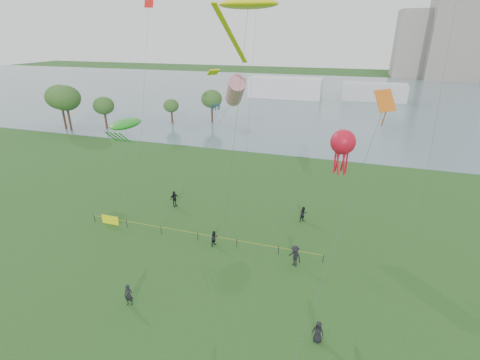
% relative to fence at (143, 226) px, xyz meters
% --- Properties ---
extents(ground_plane, '(400.00, 400.00, 0.00)m').
position_rel_fence_xyz_m(ground_plane, '(11.19, -12.37, -0.55)').
color(ground_plane, '#183E13').
extents(lake, '(400.00, 120.00, 0.08)m').
position_rel_fence_xyz_m(lake, '(11.19, 87.63, -0.53)').
color(lake, slate).
rests_on(lake, ground_plane).
extents(building_mid, '(20.00, 20.00, 38.00)m').
position_rel_fence_xyz_m(building_mid, '(57.19, 149.63, 18.45)').
color(building_mid, gray).
rests_on(building_mid, ground_plane).
extents(building_low, '(16.00, 18.00, 28.00)m').
position_rel_fence_xyz_m(building_low, '(43.19, 155.63, 13.45)').
color(building_low, gray).
rests_on(building_low, ground_plane).
extents(pavilion_left, '(22.00, 8.00, 6.00)m').
position_rel_fence_xyz_m(pavilion_left, '(-0.81, 82.63, 2.45)').
color(pavilion_left, silver).
rests_on(pavilion_left, ground_plane).
extents(pavilion_right, '(18.00, 7.00, 5.00)m').
position_rel_fence_xyz_m(pavilion_right, '(25.19, 85.63, 1.95)').
color(pavilion_right, silver).
rests_on(pavilion_right, ground_plane).
extents(trees, '(32.57, 20.68, 9.13)m').
position_rel_fence_xyz_m(trees, '(-30.33, 34.10, 5.43)').
color(trees, '#3B251A').
rests_on(trees, ground_plane).
extents(fence, '(24.07, 0.07, 1.05)m').
position_rel_fence_xyz_m(fence, '(0.00, 0.00, 0.00)').
color(fence, black).
rests_on(fence, ground_plane).
extents(spectator_a, '(0.83, 0.92, 1.55)m').
position_rel_fence_xyz_m(spectator_a, '(8.02, -0.35, 0.22)').
color(spectator_a, black).
rests_on(spectator_a, ground_plane).
extents(spectator_b, '(1.45, 1.29, 1.95)m').
position_rel_fence_xyz_m(spectator_b, '(15.77, -1.15, 0.42)').
color(spectator_b, black).
rests_on(spectator_b, ground_plane).
extents(spectator_c, '(0.99, 1.21, 1.92)m').
position_rel_fence_xyz_m(spectator_c, '(0.62, 5.82, 0.41)').
color(spectator_c, black).
rests_on(spectator_c, ground_plane).
extents(spectator_d, '(0.85, 0.63, 1.58)m').
position_rel_fence_xyz_m(spectator_d, '(18.51, -8.76, 0.24)').
color(spectator_d, black).
rests_on(spectator_d, ground_plane).
extents(spectator_f, '(0.73, 0.57, 1.75)m').
position_rel_fence_xyz_m(spectator_f, '(4.83, -9.55, 0.32)').
color(spectator_f, black).
rests_on(spectator_f, ground_plane).
extents(spectator_g, '(1.05, 1.04, 1.71)m').
position_rel_fence_xyz_m(spectator_g, '(15.42, 6.78, 0.30)').
color(spectator_g, black).
rests_on(spectator_g, ground_plane).
extents(kite_stingray, '(5.03, 10.05, 21.22)m').
position_rel_fence_xyz_m(kite_stingray, '(10.00, 3.47, 20.19)').
color(kite_stingray, '#3F3F42').
extents(kite_windsock, '(7.52, 9.75, 14.90)m').
position_rel_fence_xyz_m(kite_windsock, '(6.95, 9.40, 12.42)').
color(kite_windsock, '#3F3F42').
extents(kite_creature, '(2.47, 4.80, 10.31)m').
position_rel_fence_xyz_m(kite_creature, '(-3.51, 4.22, 9.29)').
color(kite_creature, '#3F3F42').
extents(kite_octopus, '(7.67, 6.52, 11.07)m').
position_rel_fence_xyz_m(kite_octopus, '(18.57, 3.94, 9.33)').
color(kite_octopus, '#3F3F42').
extents(kite_delta, '(5.24, 16.13, 15.25)m').
position_rel_fence_xyz_m(kite_delta, '(20.77, -2.18, 13.29)').
color(kite_delta, '#3F3F42').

